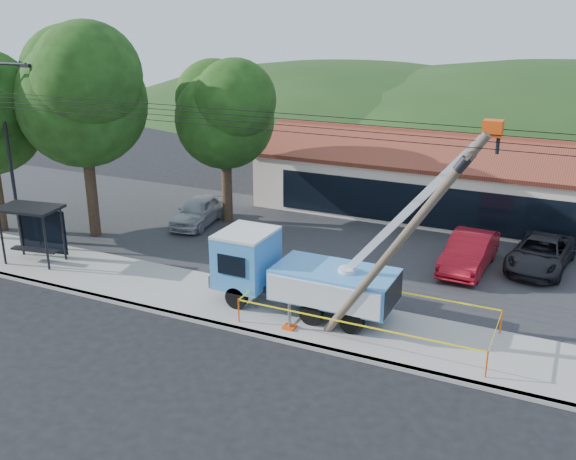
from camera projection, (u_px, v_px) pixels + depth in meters
The scene contains 16 objects.
ground at pixel (213, 359), 21.64m from camera, with size 120.00×120.00×0.00m, color black.
curb at pixel (243, 331), 23.41m from camera, with size 60.00×0.25×0.15m, color #9E9A94.
sidewalk at pixel (266, 310), 25.03m from camera, with size 60.00×4.00×0.15m, color #9E9A94.
parking_lot at pixel (340, 246), 31.88m from camera, with size 60.00×12.00×0.10m, color #28282B.
strip_mall at pixel (456, 182), 36.48m from camera, with size 22.50×8.53×4.67m.
streetlight at pixel (11, 143), 29.74m from camera, with size 2.13×0.22×9.00m.
tree_west_near at pixel (81, 89), 30.86m from camera, with size 7.56×6.72×10.80m.
tree_lot at pixel (225, 109), 33.54m from camera, with size 6.30×5.60×8.94m.
hill_west at pixel (351, 110), 74.69m from camera, with size 78.40×56.00×28.00m, color #1A3513.
utility_truck at pixel (299, 272), 24.54m from camera, with size 10.30×3.80×7.82m.
leaning_pole at pixel (407, 232), 20.83m from camera, with size 5.16×1.62×7.73m.
bus_shelter at pixel (33, 220), 29.12m from camera, with size 2.97×2.09×2.64m.
caution_tape at pixel (368, 310), 23.27m from camera, with size 9.00×3.29×0.95m.
car_silver at pixel (199, 226), 34.89m from camera, with size 1.76×4.38×1.49m, color #9D9FA4.
car_red at pixel (467, 271), 28.96m from camera, with size 1.71×4.90×1.61m, color #AB111D.
car_dark at pixel (539, 270), 29.05m from camera, with size 2.35×5.10×1.42m, color black.
Camera 1 is at (10.43, -16.11, 11.20)m, focal length 40.00 mm.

